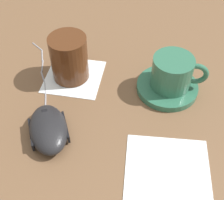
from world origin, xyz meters
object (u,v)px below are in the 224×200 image
coffee_cup (173,72)px  drinking_glass (70,57)px  saucer (167,87)px  computer_mouse (48,129)px

coffee_cup → drinking_glass: 0.20m
saucer → coffee_cup: size_ratio=1.14×
coffee_cup → computer_mouse: coffee_cup is taller
drinking_glass → computer_mouse: bearing=-163.6°
saucer → drinking_glass: drinking_glass is taller
coffee_cup → computer_mouse: bearing=142.9°
coffee_cup → drinking_glass: size_ratio=1.14×
computer_mouse → saucer: bearing=-36.8°
computer_mouse → drinking_glass: size_ratio=1.33×
coffee_cup → drinking_glass: (-0.05, 0.20, 0.00)m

